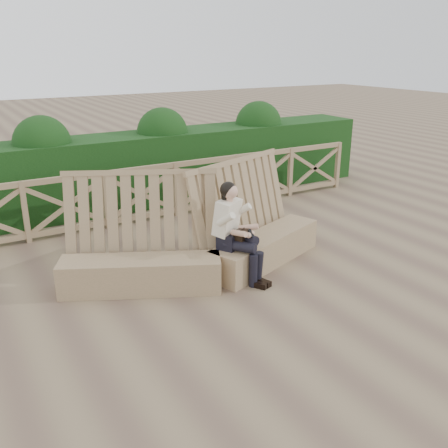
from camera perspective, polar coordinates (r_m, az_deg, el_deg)
ground at (r=7.01m, az=1.64°, el=-7.91°), size 60.00×60.00×0.00m
bench at (r=7.43m, az=-2.24°, el=-2.83°), size 4.27×1.66×1.61m
woman at (r=7.13m, az=1.25°, el=-0.51°), size 0.64×0.91×1.46m
guardrail at (r=9.74m, az=-9.35°, el=3.36°), size 10.10×0.09×1.10m
hedge at (r=10.78m, az=-11.78°, el=5.88°), size 12.00×1.20×1.50m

